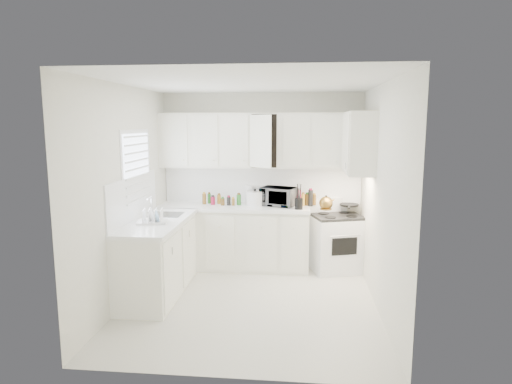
# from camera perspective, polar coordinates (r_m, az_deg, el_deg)

# --- Properties ---
(floor) EXTENTS (3.20, 3.20, 0.00)m
(floor) POSITION_cam_1_polar(r_m,az_deg,el_deg) (5.47, -0.74, -14.22)
(floor) COLOR silver
(floor) RESTS_ON ground
(ceiling) EXTENTS (3.20, 3.20, 0.00)m
(ceiling) POSITION_cam_1_polar(r_m,az_deg,el_deg) (5.05, -0.80, 14.05)
(ceiling) COLOR white
(ceiling) RESTS_ON ground
(wall_back) EXTENTS (3.00, 0.00, 3.00)m
(wall_back) POSITION_cam_1_polar(r_m,az_deg,el_deg) (6.67, 0.76, 1.62)
(wall_back) COLOR white
(wall_back) RESTS_ON ground
(wall_front) EXTENTS (3.00, 0.00, 3.00)m
(wall_front) POSITION_cam_1_polar(r_m,az_deg,el_deg) (3.55, -3.66, -4.97)
(wall_front) COLOR white
(wall_front) RESTS_ON ground
(wall_left) EXTENTS (0.00, 3.20, 3.20)m
(wall_left) POSITION_cam_1_polar(r_m,az_deg,el_deg) (5.47, -16.58, -0.38)
(wall_left) COLOR white
(wall_left) RESTS_ON ground
(wall_right) EXTENTS (0.00, 3.20, 3.20)m
(wall_right) POSITION_cam_1_polar(r_m,az_deg,el_deg) (5.15, 16.04, -0.91)
(wall_right) COLOR white
(wall_right) RESTS_ON ground
(window_blinds) EXTENTS (0.06, 0.96, 1.06)m
(window_blinds) POSITION_cam_1_polar(r_m,az_deg,el_deg) (5.75, -15.20, 2.64)
(window_blinds) COLOR white
(window_blinds) RESTS_ON wall_left
(lower_cabinets_back) EXTENTS (2.22, 0.60, 0.90)m
(lower_cabinets_back) POSITION_cam_1_polar(r_m,az_deg,el_deg) (6.59, -2.88, -6.02)
(lower_cabinets_back) COLOR white
(lower_cabinets_back) RESTS_ON floor
(lower_cabinets_left) EXTENTS (0.60, 1.60, 0.90)m
(lower_cabinets_left) POSITION_cam_1_polar(r_m,az_deg,el_deg) (5.74, -12.64, -8.50)
(lower_cabinets_left) COLOR white
(lower_cabinets_left) RESTS_ON floor
(countertop_back) EXTENTS (2.24, 0.64, 0.05)m
(countertop_back) POSITION_cam_1_polar(r_m,az_deg,el_deg) (6.48, -2.93, -1.98)
(countertop_back) COLOR white
(countertop_back) RESTS_ON lower_cabinets_back
(countertop_left) EXTENTS (0.64, 1.62, 0.05)m
(countertop_left) POSITION_cam_1_polar(r_m,az_deg,el_deg) (5.62, -12.71, -3.88)
(countertop_left) COLOR white
(countertop_left) RESTS_ON lower_cabinets_left
(backsplash_back) EXTENTS (2.98, 0.02, 0.55)m
(backsplash_back) POSITION_cam_1_polar(r_m,az_deg,el_deg) (6.67, 0.75, 0.97)
(backsplash_back) COLOR white
(backsplash_back) RESTS_ON wall_back
(backsplash_left) EXTENTS (0.02, 1.60, 0.55)m
(backsplash_left) POSITION_cam_1_polar(r_m,az_deg,el_deg) (5.66, -15.70, -0.80)
(backsplash_left) COLOR white
(backsplash_left) RESTS_ON wall_left
(upper_cabinets_back) EXTENTS (3.00, 0.33, 0.80)m
(upper_cabinets_back) POSITION_cam_1_polar(r_m,az_deg,el_deg) (6.49, 0.64, 3.19)
(upper_cabinets_back) COLOR white
(upper_cabinets_back) RESTS_ON wall_back
(upper_cabinets_right) EXTENTS (0.33, 0.90, 0.80)m
(upper_cabinets_right) POSITION_cam_1_polar(r_m,az_deg,el_deg) (5.90, 13.13, 2.38)
(upper_cabinets_right) COLOR white
(upper_cabinets_right) RESTS_ON wall_right
(sink) EXTENTS (0.42, 0.38, 0.30)m
(sink) POSITION_cam_1_polar(r_m,az_deg,el_deg) (5.92, -11.70, -1.77)
(sink) COLOR gray
(sink) RESTS_ON countertop_left
(stove) EXTENTS (0.83, 0.75, 1.06)m
(stove) POSITION_cam_1_polar(r_m,az_deg,el_deg) (6.53, 10.50, -5.56)
(stove) COLOR white
(stove) RESTS_ON floor
(tea_kettle) EXTENTS (0.28, 0.25, 0.22)m
(tea_kettle) POSITION_cam_1_polar(r_m,az_deg,el_deg) (6.25, 9.11, -1.32)
(tea_kettle) COLOR olive
(tea_kettle) RESTS_ON stove
(frying_pan) EXTENTS (0.33, 0.50, 0.04)m
(frying_pan) POSITION_cam_1_polar(r_m,az_deg,el_deg) (6.61, 12.05, -1.58)
(frying_pan) COLOR black
(frying_pan) RESTS_ON stove
(microwave) EXTENTS (0.55, 0.42, 0.33)m
(microwave) POSITION_cam_1_polar(r_m,az_deg,el_deg) (6.44, 2.93, -0.32)
(microwave) COLOR gray
(microwave) RESTS_ON countertop_back
(rice_cooker) EXTENTS (0.26, 0.26, 0.25)m
(rice_cooker) POSITION_cam_1_polar(r_m,az_deg,el_deg) (6.44, -0.15, -0.67)
(rice_cooker) COLOR white
(rice_cooker) RESTS_ON countertop_back
(paper_towel) EXTENTS (0.12, 0.12, 0.27)m
(paper_towel) POSITION_cam_1_polar(r_m,az_deg,el_deg) (6.64, -0.88, -0.29)
(paper_towel) COLOR white
(paper_towel) RESTS_ON countertop_back
(utensil_crock) EXTENTS (0.14, 0.14, 0.38)m
(utensil_crock) POSITION_cam_1_polar(r_m,az_deg,el_deg) (6.18, 5.62, -0.54)
(utensil_crock) COLOR black
(utensil_crock) RESTS_ON countertop_back
(dish_rack) EXTENTS (0.40, 0.33, 0.19)m
(dish_rack) POSITION_cam_1_polar(r_m,az_deg,el_deg) (5.47, -13.41, -2.96)
(dish_rack) COLOR white
(dish_rack) RESTS_ON countertop_left
(spice_left_0) EXTENTS (0.06, 0.06, 0.13)m
(spice_left_0) POSITION_cam_1_polar(r_m,az_deg,el_deg) (6.67, -6.68, -0.92)
(spice_left_0) COLOR brown
(spice_left_0) RESTS_ON countertop_back
(spice_left_1) EXTENTS (0.06, 0.06, 0.13)m
(spice_left_1) POSITION_cam_1_polar(r_m,az_deg,el_deg) (6.57, -6.21, -1.07)
(spice_left_1) COLOR #2B7727
(spice_left_1) RESTS_ON countertop_back
(spice_left_2) EXTENTS (0.06, 0.06, 0.13)m
(spice_left_2) POSITION_cam_1_polar(r_m,az_deg,el_deg) (6.64, -5.41, -0.95)
(spice_left_2) COLOR #A31539
(spice_left_2) RESTS_ON countertop_back
(spice_left_3) EXTENTS (0.06, 0.06, 0.13)m
(spice_left_3) POSITION_cam_1_polar(r_m,az_deg,el_deg) (6.54, -4.92, -1.10)
(spice_left_3) COLOR gold
(spice_left_3) RESTS_ON countertop_back
(spice_left_4) EXTENTS (0.06, 0.06, 0.13)m
(spice_left_4) POSITION_cam_1_polar(r_m,az_deg,el_deg) (6.61, -4.14, -0.97)
(spice_left_4) COLOR brown
(spice_left_4) RESTS_ON countertop_back
(spice_left_5) EXTENTS (0.06, 0.06, 0.13)m
(spice_left_5) POSITION_cam_1_polar(r_m,az_deg,el_deg) (6.51, -3.62, -1.12)
(spice_left_5) COLOR black
(spice_left_5) RESTS_ON countertop_back
(spice_left_6) EXTENTS (0.06, 0.06, 0.13)m
(spice_left_6) POSITION_cam_1_polar(r_m,az_deg,el_deg) (6.59, -2.85, -1.00)
(spice_left_6) COLOR brown
(spice_left_6) RESTS_ON countertop_back
(spice_left_7) EXTENTS (0.06, 0.06, 0.13)m
(spice_left_7) POSITION_cam_1_polar(r_m,az_deg,el_deg) (6.49, -2.31, -1.14)
(spice_left_7) COLOR #2B7727
(spice_left_7) RESTS_ON countertop_back
(sauce_right_0) EXTENTS (0.06, 0.06, 0.19)m
(sauce_right_0) POSITION_cam_1_polar(r_m,az_deg,el_deg) (6.55, 5.71, -0.82)
(sauce_right_0) COLOR #A31539
(sauce_right_0) RESTS_ON countertop_back
(sauce_right_1) EXTENTS (0.06, 0.06, 0.19)m
(sauce_right_1) POSITION_cam_1_polar(r_m,az_deg,el_deg) (6.49, 6.20, -0.92)
(sauce_right_1) COLOR gold
(sauce_right_1) RESTS_ON countertop_back
(sauce_right_2) EXTENTS (0.06, 0.06, 0.19)m
(sauce_right_2) POSITION_cam_1_polar(r_m,az_deg,el_deg) (6.55, 6.67, -0.83)
(sauce_right_2) COLOR brown
(sauce_right_2) RESTS_ON countertop_back
(sauce_right_3) EXTENTS (0.06, 0.06, 0.19)m
(sauce_right_3) POSITION_cam_1_polar(r_m,az_deg,el_deg) (6.49, 7.17, -0.93)
(sauce_right_3) COLOR black
(sauce_right_3) RESTS_ON countertop_back
(sauce_right_4) EXTENTS (0.06, 0.06, 0.19)m
(sauce_right_4) POSITION_cam_1_polar(r_m,az_deg,el_deg) (6.55, 7.63, -0.85)
(sauce_right_4) COLOR brown
(sauce_right_4) RESTS_ON countertop_back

